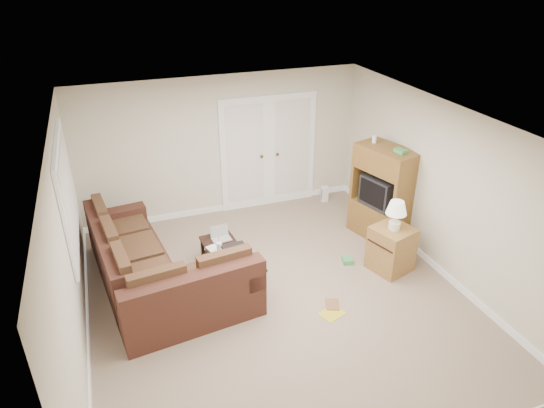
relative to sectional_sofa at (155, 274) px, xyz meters
name	(u,v)px	position (x,y,z in m)	size (l,w,h in m)	color
floor	(277,296)	(1.55, -0.63, -0.34)	(5.50, 5.50, 0.00)	gray
ceiling	(278,124)	(1.55, -0.63, 2.16)	(5.00, 5.50, 0.02)	silver
wall_left	(68,255)	(-0.95, -0.63, 0.91)	(0.02, 5.50, 2.50)	beige
wall_right	(440,189)	(4.05, -0.63, 0.91)	(0.02, 5.50, 2.50)	beige
wall_back	(222,147)	(1.55, 2.12, 0.91)	(5.00, 0.02, 2.50)	beige
wall_front	(397,374)	(1.55, -3.38, 0.91)	(5.00, 0.02, 2.50)	beige
baseboards	(277,293)	(1.55, -0.63, -0.29)	(5.00, 5.50, 0.10)	silver
french_doors	(269,153)	(2.40, 2.08, 0.70)	(1.80, 0.05, 2.13)	silver
window_left	(68,194)	(-0.91, 0.37, 1.21)	(0.05, 1.92, 1.42)	silver
sectional_sofa	(155,274)	(0.00, 0.00, 0.00)	(2.17, 2.86, 0.86)	#47251B
coffee_table	(225,258)	(1.04, 0.23, -0.12)	(0.56, 1.01, 0.66)	black
tv_armoire	(383,193)	(3.75, 0.34, 0.46)	(0.79, 1.09, 1.69)	brown
side_cabinet	(392,245)	(3.39, -0.57, 0.07)	(0.67, 0.67, 1.14)	olive
space_heater	(325,194)	(3.44, 1.81, -0.18)	(0.12, 0.10, 0.31)	white
floor_magazine	(332,313)	(2.12, -1.23, -0.33)	(0.31, 0.24, 0.01)	gold
floor_greenbox	(347,260)	(2.87, -0.21, -0.30)	(0.14, 0.19, 0.08)	#459954
floor_book	(326,304)	(2.12, -1.03, -0.33)	(0.18, 0.24, 0.02)	brown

